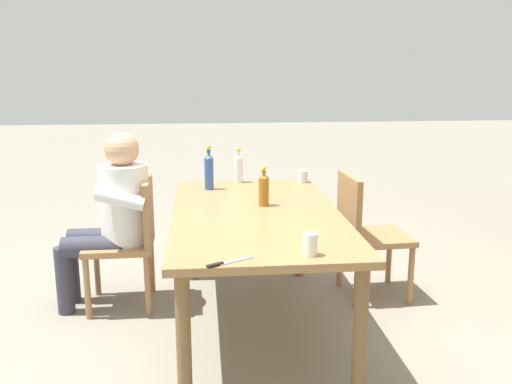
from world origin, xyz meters
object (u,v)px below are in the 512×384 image
at_px(dining_table, 256,224).
at_px(backpack_by_near_side, 230,228).
at_px(chair_near_left, 131,236).
at_px(bottle_clear, 239,168).
at_px(backpack_by_far_side, 237,230).
at_px(cup_glass, 302,177).
at_px(bottle_amber, 264,189).
at_px(cup_white, 310,244).
at_px(table_knife, 227,262).
at_px(person_in_white_shirt, 113,212).
at_px(chair_far_left, 365,229).
at_px(bottle_blue, 209,171).

xyz_separation_m(dining_table, backpack_by_near_side, (-1.46, -0.09, -0.46)).
distance_m(chair_near_left, bottle_clear, 0.93).
xyz_separation_m(bottle_clear, backpack_by_far_side, (-0.59, 0.02, -0.66)).
bearing_deg(cup_glass, dining_table, -28.02).
bearing_deg(bottle_amber, cup_white, 6.85).
distance_m(table_knife, backpack_by_far_side, 2.36).
bearing_deg(backpack_by_far_side, chair_near_left, -36.93).
distance_m(chair_near_left, table_knife, 1.42).
distance_m(dining_table, backpack_by_near_side, 1.53).
bearing_deg(cup_glass, table_knife, -21.02).
bearing_deg(dining_table, chair_near_left, -117.37).
height_order(person_in_white_shirt, table_knife, person_in_white_shirt).
relative_size(bottle_amber, table_knife, 1.12).
xyz_separation_m(dining_table, table_knife, (0.86, -0.21, 0.08)).
xyz_separation_m(dining_table, bottle_amber, (-0.14, 0.06, 0.19)).
distance_m(bottle_clear, cup_glass, 0.48).
distance_m(chair_far_left, person_in_white_shirt, 1.71).
bearing_deg(chair_near_left, table_knife, 24.60).
bearing_deg(person_in_white_shirt, cup_glass, 106.21).
bearing_deg(table_knife, dining_table, 166.11).
bearing_deg(chair_near_left, chair_far_left, 89.76).
xyz_separation_m(bottle_amber, backpack_by_far_side, (-1.29, -0.09, -0.66)).
bearing_deg(backpack_by_near_side, cup_glass, 37.65).
distance_m(chair_near_left, cup_glass, 1.31).
distance_m(dining_table, cup_white, 0.82).
relative_size(chair_far_left, bottle_amber, 3.54).
bearing_deg(chair_near_left, backpack_by_near_side, 146.15).
height_order(dining_table, cup_white, cup_white).
height_order(bottle_blue, bottle_amber, bottle_blue).
distance_m(dining_table, backpack_by_far_side, 1.50).
xyz_separation_m(chair_far_left, cup_white, (1.20, -0.62, 0.31)).
distance_m(cup_white, table_knife, 0.39).
bearing_deg(cup_white, chair_far_left, 152.54).
bearing_deg(table_knife, bottle_amber, 164.65).
height_order(dining_table, cup_glass, cup_glass).
bearing_deg(backpack_by_near_side, backpack_by_far_side, 61.65).
height_order(person_in_white_shirt, cup_glass, person_in_white_shirt).
xyz_separation_m(chair_far_left, table_knife, (1.26, -1.01, 0.26)).
relative_size(dining_table, chair_far_left, 2.09).
distance_m(person_in_white_shirt, bottle_amber, 1.02).
bearing_deg(table_knife, person_in_white_shirt, -151.43).
bearing_deg(dining_table, bottle_clear, -176.75).
bearing_deg(cup_white, backpack_by_far_side, -174.78).
xyz_separation_m(bottle_clear, bottle_amber, (0.70, 0.11, -0.00)).
bearing_deg(bottle_blue, backpack_by_near_side, 167.96).
distance_m(cup_glass, backpack_by_near_side, 1.02).
relative_size(dining_table, backpack_by_near_side, 4.22).
relative_size(person_in_white_shirt, cup_glass, 13.60).
relative_size(cup_glass, backpack_by_near_side, 0.20).
xyz_separation_m(bottle_amber, table_knife, (1.00, -0.27, -0.10)).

